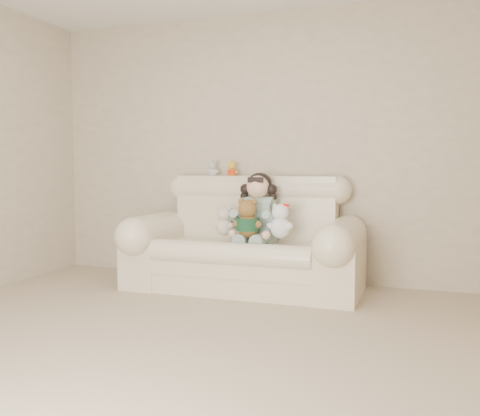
% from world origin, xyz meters
% --- Properties ---
extents(floor, '(5.00, 5.00, 0.00)m').
position_xyz_m(floor, '(0.00, 0.00, 0.00)').
color(floor, gray).
rests_on(floor, ground).
extents(wall_back, '(4.50, 0.00, 4.50)m').
position_xyz_m(wall_back, '(0.00, 2.50, 1.30)').
color(wall_back, '#B0A08C').
rests_on(wall_back, ground).
extents(sofa, '(2.10, 0.95, 1.03)m').
position_xyz_m(sofa, '(-0.06, 2.00, 0.52)').
color(sofa, beige).
rests_on(sofa, floor).
extents(seated_child, '(0.45, 0.53, 0.65)m').
position_xyz_m(seated_child, '(0.05, 2.08, 0.75)').
color(seated_child, '#32735B').
rests_on(seated_child, sofa).
extents(brown_teddy, '(0.29, 0.24, 0.40)m').
position_xyz_m(brown_teddy, '(0.03, 1.84, 0.70)').
color(brown_teddy, brown).
rests_on(brown_teddy, sofa).
extents(white_cat, '(0.28, 0.25, 0.36)m').
position_xyz_m(white_cat, '(0.30, 1.90, 0.68)').
color(white_cat, white).
rests_on(white_cat, sofa).
extents(cream_teddy, '(0.24, 0.22, 0.31)m').
position_xyz_m(cream_teddy, '(-0.22, 1.90, 0.66)').
color(cream_teddy, beige).
rests_on(cream_teddy, sofa).
extents(yellow_mini_bear, '(0.12, 0.10, 0.19)m').
position_xyz_m(yellow_mini_bear, '(-0.31, 2.37, 1.10)').
color(yellow_mini_bear, gold).
rests_on(yellow_mini_bear, sofa).
extents(grey_mini_plush, '(0.13, 0.11, 0.19)m').
position_xyz_m(grey_mini_plush, '(-0.51, 2.36, 1.11)').
color(grey_mini_plush, silver).
rests_on(grey_mini_plush, sofa).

